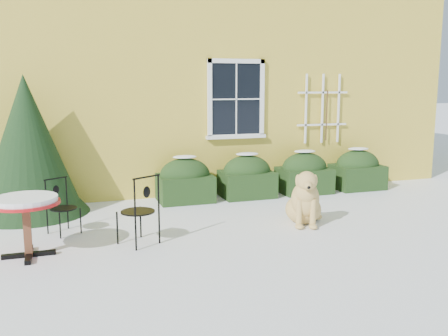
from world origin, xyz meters
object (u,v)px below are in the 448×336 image
object	(u,v)px
bistro_table	(26,207)
patio_chair_near	(140,210)
patio_chair_far	(62,206)
dog	(305,202)
evergreen_shrub	(28,159)

from	to	relation	value
bistro_table	patio_chair_near	distance (m)	1.52
bistro_table	patio_chair_far	xyz separation A→B (m)	(0.45, 0.98, -0.26)
patio_chair_near	dog	bearing A→B (deg)	154.09
bistro_table	patio_chair_far	world-z (taller)	patio_chair_far
bistro_table	dog	distance (m)	4.25
bistro_table	dog	bearing A→B (deg)	3.42
evergreen_shrub	patio_chair_far	size ratio (longest dim) A/B	2.87
patio_chair_near	dog	xyz separation A→B (m)	(2.73, 0.19, -0.13)
dog	bistro_table	bearing A→B (deg)	-156.44
patio_chair_far	dog	size ratio (longest dim) A/B	0.84
bistro_table	evergreen_shrub	bearing A→B (deg)	91.90
patio_chair_near	patio_chair_far	bearing A→B (deg)	-71.05
bistro_table	patio_chair_far	distance (m)	1.11
evergreen_shrub	patio_chair_far	distance (m)	1.62
evergreen_shrub	bistro_table	bearing A→B (deg)	-88.10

